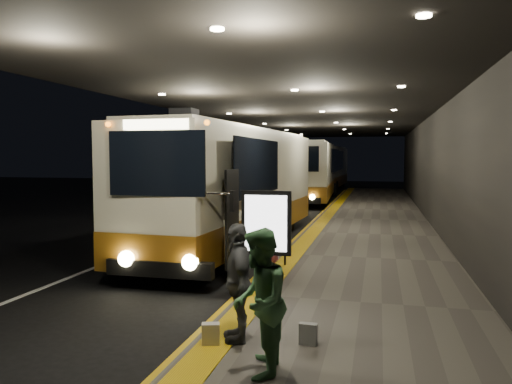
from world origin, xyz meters
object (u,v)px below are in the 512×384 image
at_px(passenger_waiting_green, 259,302).
at_px(bag_plain, 211,334).
at_px(passenger_boarding, 273,237).
at_px(info_sign, 266,225).
at_px(bag_polka, 308,334).
at_px(stanchion_post, 285,245).
at_px(coach_second, 313,174).
at_px(coach_main, 235,192).
at_px(passenger_waiting_grey, 238,282).
at_px(coach_third, 327,170).

distance_m(passenger_waiting_green, bag_plain, 1.35).
xyz_separation_m(passenger_boarding, passenger_waiting_green, (0.86, -4.87, 0.02)).
distance_m(bag_plain, info_sign, 2.88).
height_order(bag_polka, stanchion_post, stanchion_post).
xyz_separation_m(coach_second, stanchion_post, (1.83, -19.26, -1.04)).
height_order(coach_main, passenger_waiting_green, coach_main).
bearing_deg(passenger_boarding, bag_plain, -166.06).
bearing_deg(passenger_boarding, info_sign, -158.54).
distance_m(passenger_waiting_grey, bag_plain, 0.81).
height_order(info_sign, stanchion_post, info_sign).
xyz_separation_m(bag_polka, stanchion_post, (-1.24, 4.91, 0.35)).
xyz_separation_m(bag_polka, bag_plain, (-1.31, -0.34, 0.00)).
bearing_deg(bag_polka, info_sign, 115.99).
distance_m(passenger_boarding, stanchion_post, 1.17).
xyz_separation_m(bag_polka, info_sign, (-1.11, 2.28, 1.19)).
bearing_deg(bag_plain, passenger_waiting_grey, 40.52).
bearing_deg(coach_main, passenger_waiting_green, -68.60).
height_order(passenger_waiting_grey, bag_plain, passenger_waiting_grey).
height_order(bag_polka, info_sign, info_sign).
bearing_deg(coach_third, coach_second, -87.64).
relative_size(passenger_waiting_green, bag_polka, 5.86).
relative_size(coach_second, stanchion_post, 11.23).
relative_size(passenger_waiting_green, stanchion_post, 1.75).
bearing_deg(passenger_waiting_green, bag_plain, -137.18).
distance_m(coach_second, bag_polka, 24.41).
xyz_separation_m(coach_second, passenger_boarding, (1.76, -20.38, -0.69)).
distance_m(coach_main, info_sign, 6.03).
bearing_deg(coach_main, bag_polka, -63.54).
xyz_separation_m(coach_second, coach_third, (-0.17, 10.60, -0.02)).
relative_size(coach_second, passenger_waiting_green, 6.42).
xyz_separation_m(coach_third, stanchion_post, (2.00, -29.86, -1.02)).
relative_size(passenger_waiting_grey, bag_plain, 5.52).
xyz_separation_m(coach_third, passenger_waiting_green, (2.79, -35.85, -0.64)).
xyz_separation_m(coach_second, bag_plain, (1.76, -24.51, -1.39)).
relative_size(coach_third, passenger_boarding, 6.50).
bearing_deg(passenger_waiting_grey, bag_polka, 72.47).
distance_m(passenger_waiting_grey, bag_polka, 1.21).
distance_m(coach_second, info_sign, 21.98).
xyz_separation_m(coach_third, bag_plain, (1.93, -35.11, -1.37)).
xyz_separation_m(passenger_boarding, passenger_waiting_grey, (0.32, -3.86, -0.01)).
relative_size(coach_main, coach_second, 1.00).
height_order(passenger_waiting_green, info_sign, info_sign).
height_order(bag_plain, stanchion_post, stanchion_post).
height_order(coach_second, info_sign, coach_second).
height_order(coach_main, coach_second, coach_second).
bearing_deg(coach_second, coach_third, 88.19).
bearing_deg(bag_plain, bag_polka, 14.41).
relative_size(coach_third, bag_plain, 36.48).
distance_m(passenger_boarding, bag_polka, 4.08).
bearing_deg(bag_polka, coach_second, 97.24).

